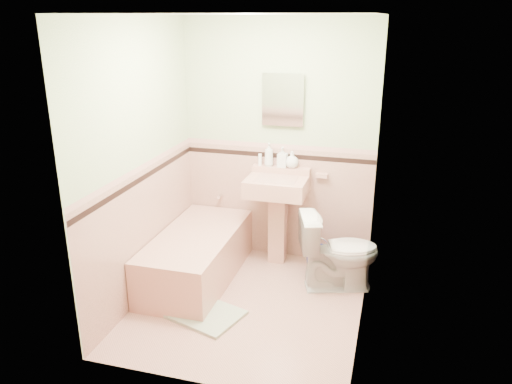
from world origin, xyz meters
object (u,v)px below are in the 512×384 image
(soap_bottle_mid, at_px, (283,157))
(shoe, at_px, (188,312))
(bathtub, at_px, (197,258))
(toilet, at_px, (339,251))
(medicine_cabinet, at_px, (283,100))
(bucket, at_px, (317,259))
(sink, at_px, (277,222))
(soap_bottle_left, at_px, (269,155))
(soap_bottle_right, at_px, (292,160))

(soap_bottle_mid, xyz_separation_m, shoe, (-0.50, -1.40, -1.06))
(bathtub, relative_size, soap_bottle_mid, 7.16)
(bathtub, height_order, toilet, toilet)
(medicine_cabinet, relative_size, bucket, 1.82)
(medicine_cabinet, height_order, shoe, medicine_cabinet)
(shoe, bearing_deg, bucket, 58.28)
(soap_bottle_mid, bearing_deg, bucket, -27.52)
(toilet, distance_m, shoe, 1.51)
(medicine_cabinet, distance_m, soap_bottle_mid, 0.58)
(sink, xyz_separation_m, toilet, (0.69, -0.32, -0.10))
(soap_bottle_left, distance_m, soap_bottle_mid, 0.14)
(soap_bottle_right, relative_size, bucket, 0.69)
(shoe, bearing_deg, soap_bottle_right, 73.74)
(soap_bottle_mid, xyz_separation_m, bucket, (0.44, -0.23, -1.00))
(soap_bottle_left, distance_m, shoe, 1.80)
(bucket, relative_size, shoe, 1.53)
(sink, distance_m, soap_bottle_left, 0.70)
(soap_bottle_mid, bearing_deg, soap_bottle_left, 180.00)
(soap_bottle_left, height_order, toilet, soap_bottle_left)
(soap_bottle_mid, distance_m, soap_bottle_right, 0.10)
(sink, relative_size, toilet, 1.26)
(soap_bottle_left, relative_size, soap_bottle_right, 1.41)
(soap_bottle_left, bearing_deg, soap_bottle_right, 0.00)
(soap_bottle_right, distance_m, toilet, 1.05)
(sink, bearing_deg, bucket, -6.07)
(medicine_cabinet, distance_m, soap_bottle_right, 0.61)
(sink, relative_size, soap_bottle_right, 5.53)
(medicine_cabinet, xyz_separation_m, toilet, (0.69, -0.53, -1.32))
(soap_bottle_right, bearing_deg, toilet, -41.18)
(sink, distance_m, medicine_cabinet, 1.24)
(bathtub, distance_m, soap_bottle_right, 1.38)
(toilet, bearing_deg, sink, 46.77)
(soap_bottle_left, bearing_deg, medicine_cabinet, 12.74)
(soap_bottle_left, height_order, bucket, soap_bottle_left)
(soap_bottle_mid, distance_m, bucket, 1.11)
(soap_bottle_left, xyz_separation_m, toilet, (0.82, -0.50, -0.76))
(soap_bottle_mid, bearing_deg, sink, -93.55)
(sink, xyz_separation_m, soap_bottle_right, (0.11, 0.18, 0.63))
(medicine_cabinet, height_order, soap_bottle_left, medicine_cabinet)
(bathtub, bearing_deg, shoe, -74.45)
(bathtub, xyz_separation_m, shoe, (0.19, -0.69, -0.16))
(sink, distance_m, toilet, 0.76)
(toilet, relative_size, bucket, 3.06)
(sink, relative_size, bucket, 3.84)
(bucket, bearing_deg, soap_bottle_left, 158.60)
(toilet, height_order, shoe, toilet)
(bathtub, xyz_separation_m, soap_bottle_right, (0.79, 0.71, 0.88))
(sink, height_order, soap_bottle_right, soap_bottle_right)
(shoe, bearing_deg, soap_bottle_mid, 77.26)
(soap_bottle_left, bearing_deg, bucket, -21.40)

